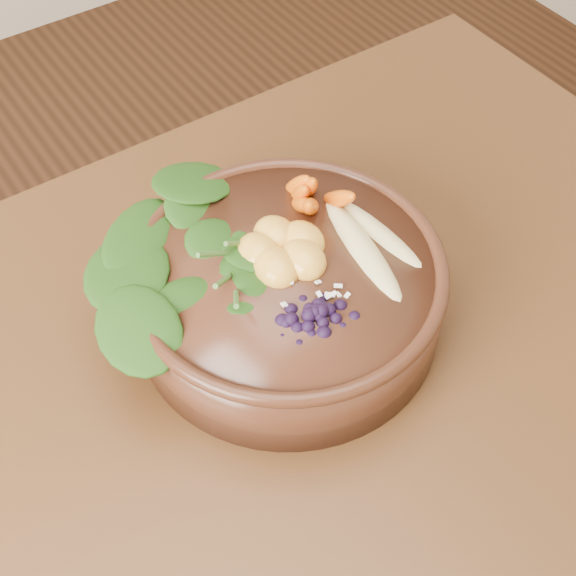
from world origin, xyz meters
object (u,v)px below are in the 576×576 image
at_px(stoneware_bowl, 288,294).
at_px(banana_halves, 372,230).
at_px(kale_heap, 219,217).
at_px(dining_table, 155,525).
at_px(mandarin_cluster, 283,240).
at_px(blueberry_pile, 316,301).
at_px(carrot_cluster, 312,165).

bearing_deg(stoneware_bowl, banana_halves, -11.49).
relative_size(kale_heap, banana_halves, 1.20).
bearing_deg(dining_table, banana_halves, 11.97).
bearing_deg(kale_heap, dining_table, -139.53).
bearing_deg(stoneware_bowl, mandarin_cluster, 69.42).
bearing_deg(banana_halves, blueberry_pile, -141.51).
relative_size(stoneware_bowl, blueberry_pile, 2.16).
relative_size(kale_heap, carrot_cluster, 2.38).
relative_size(banana_halves, mandarin_cluster, 1.72).
bearing_deg(kale_heap, banana_halves, -37.78).
bearing_deg(carrot_cluster, kale_heap, -169.49).
xyz_separation_m(dining_table, blueberry_pile, (0.22, 0.02, 0.21)).
bearing_deg(carrot_cluster, dining_table, -138.42).
bearing_deg(blueberry_pile, carrot_cluster, 56.22).
xyz_separation_m(kale_heap, mandarin_cluster, (0.04, -0.06, -0.01)).
bearing_deg(blueberry_pile, kale_heap, 97.57).
relative_size(stoneware_bowl, banana_halves, 1.83).
height_order(banana_halves, blueberry_pile, blueberry_pile).
xyz_separation_m(kale_heap, banana_halves, (0.13, -0.10, -0.01)).
bearing_deg(mandarin_cluster, stoneware_bowl, -110.58).
distance_m(banana_halves, mandarin_cluster, 0.10).
xyz_separation_m(stoneware_bowl, blueberry_pile, (-0.01, -0.07, 0.07)).
xyz_separation_m(dining_table, stoneware_bowl, (0.23, 0.09, 0.14)).
bearing_deg(mandarin_cluster, carrot_cluster, 35.96).
height_order(dining_table, blueberry_pile, blueberry_pile).
relative_size(dining_table, blueberry_pile, 10.39).
xyz_separation_m(dining_table, carrot_cluster, (0.31, 0.16, 0.23)).
xyz_separation_m(stoneware_bowl, kale_heap, (-0.03, 0.08, 0.07)).
distance_m(carrot_cluster, banana_halves, 0.10).
distance_m(stoneware_bowl, mandarin_cluster, 0.07).
bearing_deg(blueberry_pile, banana_halves, 24.25).
xyz_separation_m(carrot_cluster, mandarin_cluster, (-0.07, -0.05, -0.03)).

